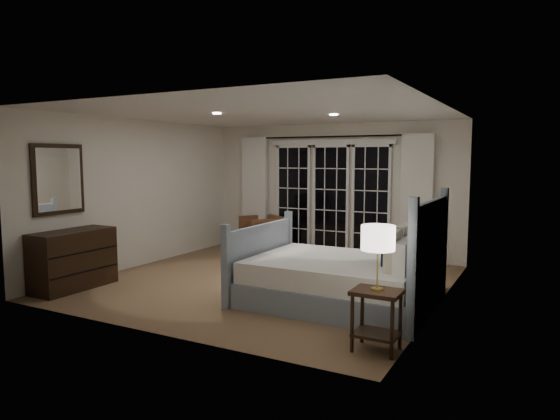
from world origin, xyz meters
The scene contains 20 objects.
floor centered at (0.00, 0.00, 0.00)m, with size 5.00×5.00×0.00m, color brown.
ceiling centered at (0.00, 0.00, 2.50)m, with size 5.00×5.00×0.00m, color silver.
wall_left centered at (-2.50, 0.00, 1.25)m, with size 0.02×5.00×2.50m, color white.
wall_right centered at (2.50, 0.00, 1.25)m, with size 0.02×5.00×2.50m, color white.
wall_back centered at (0.00, 2.50, 1.25)m, with size 5.00×0.02×2.50m, color white.
wall_front centered at (0.00, -2.50, 1.25)m, with size 5.00×0.02×2.50m, color white.
french_doors centered at (0.00, 2.46, 1.09)m, with size 2.50×0.04×2.20m.
curtain_rod centered at (0.00, 2.40, 2.25)m, with size 0.03×0.03×3.50m, color black.
curtain_left centered at (-1.65, 2.38, 1.15)m, with size 0.55×0.10×2.25m, color white.
curtain_right centered at (1.65, 2.38, 1.15)m, with size 0.55×0.10×2.25m, color white.
downlight_a centered at (0.80, 0.60, 2.49)m, with size 0.12×0.12×0.01m, color white.
downlight_b centered at (-0.60, -0.40, 2.49)m, with size 0.12×0.12×0.01m, color white.
bed centered at (1.41, -0.57, 0.34)m, with size 2.33×1.68×1.36m.
nightstand_left centered at (2.26, -1.85, 0.39)m, with size 0.46×0.37×0.60m.
nightstand_right centered at (2.16, 0.62, 0.40)m, with size 0.47×0.38×0.62m.
lamp_left centered at (2.26, -1.85, 1.10)m, with size 0.32×0.32×0.62m.
lamp_right centered at (2.16, 0.62, 1.08)m, with size 0.30×0.30×0.59m.
armchair centered at (-1.30, 2.10, 0.36)m, with size 0.76×0.78×0.71m, color brown.
dresser centered at (-2.23, -1.65, 0.42)m, with size 0.50×1.18×0.84m.
mirror centered at (-2.47, -1.65, 1.55)m, with size 0.05×0.85×1.00m.
Camera 1 is at (3.64, -6.39, 1.86)m, focal length 32.00 mm.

